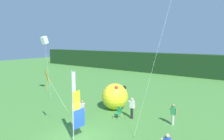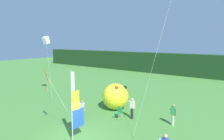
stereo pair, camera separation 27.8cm
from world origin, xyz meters
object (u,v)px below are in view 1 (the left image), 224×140
inflatable_balloon (115,96)px  kite_orange_diamond_1 (48,78)px  banner_flag (76,108)px  folding_chair (119,112)px  person_mid_field (173,114)px  person_far_left (82,110)px  person_near_banner (132,108)px  kite_white_box_0 (44,40)px

inflatable_balloon → kite_orange_diamond_1: kite_orange_diamond_1 is taller
inflatable_balloon → banner_flag: bearing=-75.7°
folding_chair → person_mid_field: bearing=18.0°
person_far_left → person_near_banner: bearing=43.4°
inflatable_balloon → person_far_left: bearing=-96.5°
person_near_banner → kite_orange_diamond_1: (-3.63, -5.25, 2.78)m
banner_flag → person_far_left: bearing=128.6°
banner_flag → person_mid_field: bearing=56.8°
person_mid_field → folding_chair: size_ratio=1.80×
person_near_banner → banner_flag: bearing=-98.9°
person_mid_field → inflatable_balloon: size_ratio=0.65×
banner_flag → inflatable_balloon: banner_flag is taller
banner_flag → kite_orange_diamond_1: banner_flag is taller
inflatable_balloon → folding_chair: inflatable_balloon is taller
kite_white_box_0 → kite_orange_diamond_1: bearing=-34.8°
person_near_banner → kite_white_box_0: bearing=178.7°
person_near_banner → person_far_left: bearing=-136.6°
banner_flag → person_far_left: 3.54m
inflatable_balloon → kite_orange_diamond_1: size_ratio=0.57×
person_far_left → kite_orange_diamond_1: (-0.74, -2.52, 2.82)m
inflatable_balloon → kite_white_box_0: (-9.12, -0.79, 5.13)m
person_far_left → kite_white_box_0: bearing=161.0°
person_near_banner → kite_white_box_0: kite_white_box_0 is taller
inflatable_balloon → kite_white_box_0: size_ratio=0.36×
person_far_left → folding_chair: (1.98, 2.16, -0.38)m
kite_white_box_0 → folding_chair: bearing=-4.5°
person_mid_field → person_far_left: person_far_left is taller
person_near_banner → kite_orange_diamond_1: kite_orange_diamond_1 is taller
banner_flag → person_near_banner: banner_flag is taller
person_mid_field → kite_white_box_0: size_ratio=0.23×
banner_flag → person_near_banner: bearing=81.1°
kite_orange_diamond_1 → kite_white_box_0: bearing=145.2°
person_near_banner → person_mid_field: person_near_banner is taller
inflatable_balloon → folding_chair: bearing=-46.6°
person_far_left → folding_chair: bearing=47.6°
kite_white_box_0 → banner_flag: bearing=-27.4°
person_near_banner → kite_white_box_0: size_ratio=0.25×
person_far_left → inflatable_balloon: bearing=83.5°
person_near_banner → person_far_left: person_near_banner is taller
inflatable_balloon → kite_white_box_0: kite_white_box_0 is taller
banner_flag → person_near_banner: size_ratio=2.62×
kite_orange_diamond_1 → inflatable_balloon: bearing=79.5°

